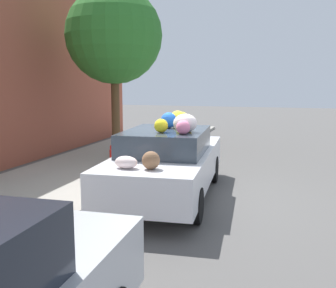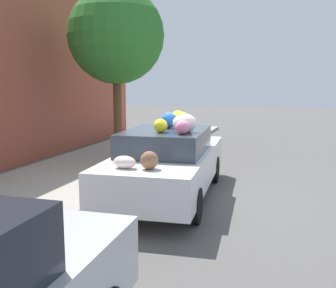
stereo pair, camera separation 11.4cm
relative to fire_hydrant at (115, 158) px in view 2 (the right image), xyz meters
name	(u,v)px [view 2 (the right image)]	position (x,y,z in m)	size (l,w,h in m)	color
ground_plane	(167,196)	(-1.32, -1.77, -0.45)	(60.00, 60.00, 0.00)	#565451
sidewalk_curb	(52,184)	(-1.32, 0.93, -0.40)	(24.00, 3.20, 0.11)	#9E998E
street_tree	(116,36)	(1.94, 0.79, 3.16)	(2.77, 2.77, 4.90)	brown
fire_hydrant	(115,158)	(0.00, 0.00, 0.00)	(0.20, 0.20, 0.70)	red
art_car	(168,161)	(-1.36, -1.80, 0.30)	(4.61, 2.03, 1.73)	silver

